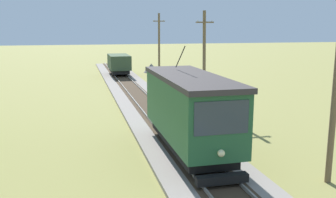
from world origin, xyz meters
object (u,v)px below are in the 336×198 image
gravel_pile (151,68)px  red_tram (189,110)px  freight_car (119,64)px  utility_pole_mid (204,58)px  utility_pole_far (159,45)px

gravel_pile → red_tram: bearing=-98.0°
red_tram → gravel_pile: 32.73m
freight_car → gravel_pile: bearing=30.9°
utility_pole_mid → gravel_pile: (0.21, 21.80, -3.09)m
freight_car → utility_pole_far: (4.37, -3.11, 2.31)m
utility_pole_mid → freight_car: bearing=102.9°
red_tram → freight_car: red_tram is taller
freight_car → utility_pole_mid: 19.67m
gravel_pile → freight_car: bearing=-149.1°
freight_car → utility_pole_far: bearing=-35.4°
utility_pole_mid → utility_pole_far: size_ratio=0.95×
utility_pole_far → gravel_pile: 6.70m
red_tram → utility_pole_far: 26.93m
red_tram → utility_pole_mid: (4.37, 10.57, 1.50)m
red_tram → freight_car: 29.64m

